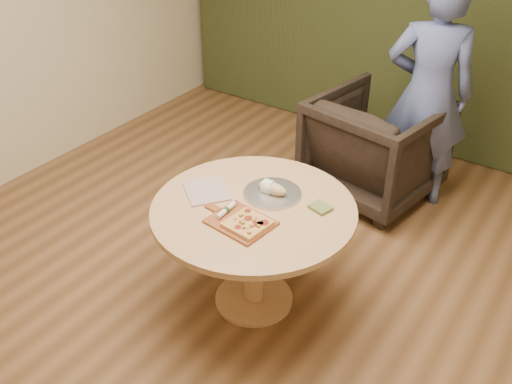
{
  "coord_description": "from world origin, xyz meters",
  "views": [
    {
      "loc": [
        1.74,
        -2.12,
        2.66
      ],
      "look_at": [
        0.11,
        0.25,
        0.81
      ],
      "focal_mm": 40.0,
      "sensor_mm": 36.0,
      "label": 1
    }
  ],
  "objects_px": {
    "pizza_paddle": "(239,222)",
    "armchair": "(376,142)",
    "person_standing": "(428,94)",
    "bread_roll": "(271,188)",
    "flatbread_pizza": "(248,224)",
    "cutlery_roll": "(226,210)",
    "serving_tray": "(272,193)",
    "pedestal_table": "(254,226)"
  },
  "relations": [
    {
      "from": "flatbread_pizza",
      "to": "bread_roll",
      "type": "bearing_deg",
      "value": 102.59
    },
    {
      "from": "flatbread_pizza",
      "to": "person_standing",
      "type": "distance_m",
      "value": 2.02
    },
    {
      "from": "pizza_paddle",
      "to": "armchair",
      "type": "relative_size",
      "value": 0.48
    },
    {
      "from": "pizza_paddle",
      "to": "armchair",
      "type": "xyz_separation_m",
      "value": [
        0.04,
        1.84,
        -0.28
      ]
    },
    {
      "from": "pedestal_table",
      "to": "armchair",
      "type": "bearing_deg",
      "value": 87.64
    },
    {
      "from": "cutlery_roll",
      "to": "bread_roll",
      "type": "relative_size",
      "value": 1.03
    },
    {
      "from": "cutlery_roll",
      "to": "armchair",
      "type": "relative_size",
      "value": 0.21
    },
    {
      "from": "flatbread_pizza",
      "to": "armchair",
      "type": "relative_size",
      "value": 0.26
    },
    {
      "from": "pedestal_table",
      "to": "serving_tray",
      "type": "distance_m",
      "value": 0.23
    },
    {
      "from": "cutlery_roll",
      "to": "serving_tray",
      "type": "xyz_separation_m",
      "value": [
        0.1,
        0.33,
        -0.02
      ]
    },
    {
      "from": "bread_roll",
      "to": "flatbread_pizza",
      "type": "bearing_deg",
      "value": -77.41
    },
    {
      "from": "pedestal_table",
      "to": "bread_roll",
      "type": "relative_size",
      "value": 6.38
    },
    {
      "from": "pedestal_table",
      "to": "pizza_paddle",
      "type": "height_order",
      "value": "pizza_paddle"
    },
    {
      "from": "flatbread_pizza",
      "to": "bread_roll",
      "type": "xyz_separation_m",
      "value": [
        -0.08,
        0.37,
        0.02
      ]
    },
    {
      "from": "pedestal_table",
      "to": "flatbread_pizza",
      "type": "bearing_deg",
      "value": -64.66
    },
    {
      "from": "cutlery_roll",
      "to": "serving_tray",
      "type": "relative_size",
      "value": 0.56
    },
    {
      "from": "pedestal_table",
      "to": "cutlery_roll",
      "type": "distance_m",
      "value": 0.25
    },
    {
      "from": "armchair",
      "to": "person_standing",
      "type": "xyz_separation_m",
      "value": [
        0.31,
        0.15,
        0.45
      ]
    },
    {
      "from": "armchair",
      "to": "pizza_paddle",
      "type": "bearing_deg",
      "value": 98.47
    },
    {
      "from": "pizza_paddle",
      "to": "person_standing",
      "type": "distance_m",
      "value": 2.02
    },
    {
      "from": "pizza_paddle",
      "to": "person_standing",
      "type": "relative_size",
      "value": 0.25
    },
    {
      "from": "flatbread_pizza",
      "to": "person_standing",
      "type": "relative_size",
      "value": 0.13
    },
    {
      "from": "pedestal_table",
      "to": "cutlery_roll",
      "type": "bearing_deg",
      "value": -120.06
    },
    {
      "from": "pizza_paddle",
      "to": "person_standing",
      "type": "bearing_deg",
      "value": 86.39
    },
    {
      "from": "flatbread_pizza",
      "to": "armchair",
      "type": "distance_m",
      "value": 1.88
    },
    {
      "from": "armchair",
      "to": "cutlery_roll",
      "type": "bearing_deg",
      "value": 94.93
    },
    {
      "from": "pizza_paddle",
      "to": "person_standing",
      "type": "xyz_separation_m",
      "value": [
        0.36,
        1.98,
        0.17
      ]
    },
    {
      "from": "pedestal_table",
      "to": "armchair",
      "type": "xyz_separation_m",
      "value": [
        0.07,
        1.66,
        -0.13
      ]
    },
    {
      "from": "pizza_paddle",
      "to": "serving_tray",
      "type": "height_order",
      "value": "serving_tray"
    },
    {
      "from": "bread_roll",
      "to": "armchair",
      "type": "relative_size",
      "value": 0.2
    },
    {
      "from": "flatbread_pizza",
      "to": "person_standing",
      "type": "height_order",
      "value": "person_standing"
    },
    {
      "from": "cutlery_roll",
      "to": "person_standing",
      "type": "xyz_separation_m",
      "value": [
        0.47,
        1.96,
        0.14
      ]
    },
    {
      "from": "pedestal_table",
      "to": "person_standing",
      "type": "xyz_separation_m",
      "value": [
        0.38,
        1.81,
        0.31
      ]
    },
    {
      "from": "pizza_paddle",
      "to": "armchair",
      "type": "height_order",
      "value": "armchair"
    },
    {
      "from": "pizza_paddle",
      "to": "cutlery_roll",
      "type": "distance_m",
      "value": 0.12
    },
    {
      "from": "person_standing",
      "to": "serving_tray",
      "type": "bearing_deg",
      "value": 57.9
    },
    {
      "from": "cutlery_roll",
      "to": "serving_tray",
      "type": "distance_m",
      "value": 0.35
    },
    {
      "from": "flatbread_pizza",
      "to": "cutlery_roll",
      "type": "height_order",
      "value": "flatbread_pizza"
    },
    {
      "from": "cutlery_roll",
      "to": "armchair",
      "type": "bearing_deg",
      "value": 83.0
    },
    {
      "from": "bread_roll",
      "to": "person_standing",
      "type": "bearing_deg",
      "value": 77.15
    },
    {
      "from": "serving_tray",
      "to": "person_standing",
      "type": "height_order",
      "value": "person_standing"
    },
    {
      "from": "flatbread_pizza",
      "to": "person_standing",
      "type": "xyz_separation_m",
      "value": [
        0.29,
        2.0,
        0.15
      ]
    }
  ]
}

